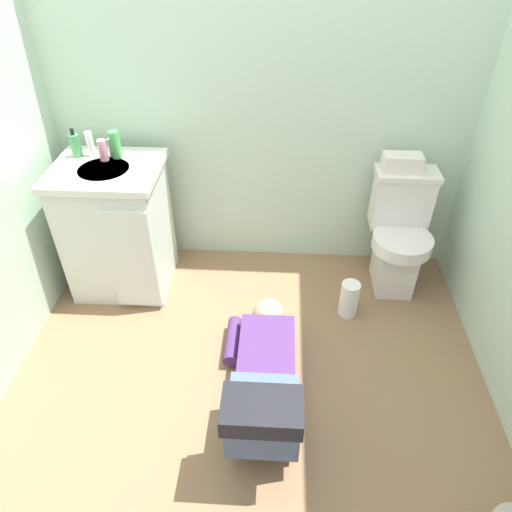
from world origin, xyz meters
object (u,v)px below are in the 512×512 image
at_px(bottle_green, 115,145).
at_px(soap_dispenser, 75,145).
at_px(faucet, 110,147).
at_px(toilet, 399,234).
at_px(person_plumber, 264,380).
at_px(bottle_white, 90,144).
at_px(tissue_box, 402,163).
at_px(paper_towel_roll, 349,299).
at_px(vanity_cabinet, 118,228).
at_px(bottle_pink, 103,150).

bearing_deg(bottle_green, soap_dispenser, -179.64).
relative_size(faucet, bottle_green, 0.65).
xyz_separation_m(toilet, person_plumber, (-0.78, -0.97, -0.19)).
relative_size(person_plumber, bottle_white, 7.46).
relative_size(faucet, bottle_white, 0.70).
relative_size(tissue_box, paper_towel_roll, 0.96).
height_order(toilet, person_plumber, toilet).
bearing_deg(bottle_white, person_plumber, -44.52).
relative_size(vanity_cabinet, person_plumber, 0.77).
distance_m(soap_dispenser, bottle_white, 0.08).
distance_m(vanity_cabinet, bottle_green, 0.50).
bearing_deg(bottle_pink, faucet, 68.23).
relative_size(person_plumber, bottle_pink, 8.96).
relative_size(toilet, tissue_box, 3.41).
xyz_separation_m(tissue_box, bottle_white, (-1.76, -0.05, 0.09)).
relative_size(toilet, person_plumber, 0.70).
bearing_deg(person_plumber, vanity_cabinet, 136.40).
distance_m(toilet, vanity_cabinet, 1.70).
height_order(tissue_box, bottle_green, bottle_green).
bearing_deg(faucet, bottle_pink, -111.77).
distance_m(soap_dispenser, bottle_green, 0.23).
distance_m(toilet, bottle_white, 1.88).
height_order(toilet, bottle_white, bottle_white).
xyz_separation_m(soap_dispenser, paper_towel_roll, (1.59, -0.35, -0.77)).
relative_size(faucet, person_plumber, 0.09).
relative_size(person_plumber, tissue_box, 4.84).
bearing_deg(bottle_green, toilet, -0.95).
bearing_deg(toilet, vanity_cabinet, -176.63).
height_order(vanity_cabinet, bottle_green, bottle_green).
height_order(vanity_cabinet, bottle_white, bottle_white).
bearing_deg(bottle_white, soap_dispenser, -170.50).
bearing_deg(soap_dispenser, bottle_green, 0.36).
distance_m(vanity_cabinet, soap_dispenser, 0.52).
bearing_deg(bottle_pink, vanity_cabinet, -73.48).
bearing_deg(bottle_pink, person_plumber, -45.56).
distance_m(toilet, faucet, 1.77).
relative_size(toilet, faucet, 7.50).
height_order(tissue_box, bottle_pink, bottle_pink).
height_order(soap_dispenser, bottle_pink, soap_dispenser).
height_order(bottle_white, paper_towel_roll, bottle_white).
bearing_deg(bottle_green, bottle_pink, -148.13).
bearing_deg(person_plumber, bottle_green, 131.35).
xyz_separation_m(soap_dispenser, bottle_green, (0.23, 0.00, 0.01)).
distance_m(soap_dispenser, paper_towel_roll, 1.80).
bearing_deg(tissue_box, bottle_green, -177.77).
relative_size(person_plumber, bottle_green, 6.91).
xyz_separation_m(bottle_white, paper_towel_roll, (1.51, -0.36, -0.78)).
height_order(faucet, person_plumber, faucet).
xyz_separation_m(toilet, tissue_box, (-0.04, 0.09, 0.43)).
distance_m(person_plumber, soap_dispenser, 1.66).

